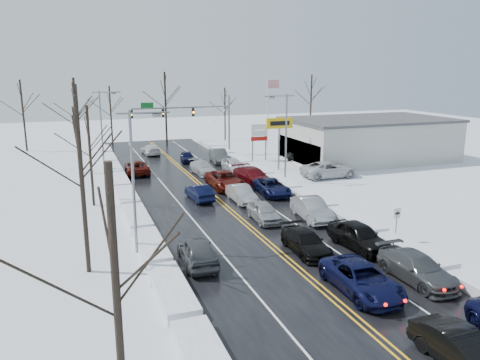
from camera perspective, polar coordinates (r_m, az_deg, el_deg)
name	(u,v)px	position (r m, az deg, el deg)	size (l,w,h in m)	color
ground	(241,220)	(36.36, 0.10, -4.85)	(160.00, 160.00, 0.00)	silver
road_surface	(232,212)	(38.15, -0.93, -3.96)	(14.00, 84.00, 0.01)	black
snow_bank_left	(138,223)	(36.52, -12.32, -5.09)	(1.65, 72.00, 0.59)	white
snow_bank_right	(315,204)	(41.15, 9.14, -2.85)	(1.65, 72.00, 0.59)	white
traffic_signal_mast	(193,115)	(62.62, -5.77, 7.88)	(13.28, 0.39, 8.00)	slate
tires_plus_sign	(279,127)	(53.73, 4.82, 6.49)	(3.20, 0.34, 6.00)	slate
used_vehicles_sign	(259,135)	(59.40, 2.36, 5.55)	(2.20, 0.22, 4.65)	slate
speed_limit_sign	(397,218)	(33.07, 18.57, -4.47)	(0.55, 0.09, 2.35)	slate
flagpole	(268,108)	(68.26, 3.49, 8.75)	(1.87, 1.20, 10.00)	silver
dealership_building	(368,139)	(62.48, 15.34, 4.86)	(20.40, 12.40, 5.30)	#B6B6B1
streetlight_ne	(284,131)	(47.37, 5.43, 5.95)	(3.20, 0.25, 9.00)	slate
streetlight_sw	(136,171)	(29.30, -12.57, 1.12)	(3.20, 0.25, 9.00)	slate
streetlight_nw	(103,123)	(56.89, -16.36, 6.70)	(3.20, 0.25, 9.00)	slate
tree_left_a	(114,258)	(13.47, -15.09, -9.20)	(3.60, 3.60, 9.00)	#2D231C
tree_left_b	(80,152)	(26.81, -18.97, 3.25)	(4.00, 4.00, 10.00)	#2D231C
tree_left_c	(89,136)	(40.84, -17.95, 5.07)	(3.40, 3.40, 8.50)	#2D231C
tree_left_d	(75,107)	(54.61, -19.42, 8.37)	(4.20, 4.20, 10.50)	#2D231C
tree_left_e	(77,106)	(66.63, -19.21, 8.54)	(3.80, 3.80, 9.50)	#2D231C
tree_far_a	(22,102)	(72.85, -25.05, 8.66)	(4.00, 4.00, 10.00)	#2D231C
tree_far_b	(110,104)	(73.86, -15.54, 8.92)	(3.60, 3.60, 9.00)	#2D231C
tree_far_c	(165,94)	(72.87, -9.11, 10.28)	(4.40, 4.40, 11.00)	#2D231C
tree_far_d	(225,104)	(76.94, -1.86, 9.29)	(3.40, 3.40, 8.50)	#2D231C
tree_far_e	(311,93)	(83.66, 8.68, 10.43)	(4.20, 4.20, 10.50)	#2D231C
queued_car_2	(361,292)	(25.91, 14.51, -13.09)	(2.52, 5.47, 1.52)	#0B0E33
queued_car_3	(305,252)	(30.41, 7.98, -8.71)	(1.94, 4.78, 1.39)	black
queued_car_4	(264,221)	(36.16, 2.91, -4.97)	(1.71, 4.25, 1.45)	#93969A
queued_car_5	(241,202)	(41.19, 0.17, -2.66)	(1.54, 4.42, 1.46)	#97999E
queued_car_6	(225,188)	(45.84, -1.79, -1.01)	(2.75, 5.96, 1.66)	#55110B
queued_car_7	(203,174)	(52.28, -4.57, 0.75)	(1.96, 4.82, 1.40)	#B0B3B8
queued_car_8	(187,162)	(59.17, -6.44, 2.19)	(1.56, 3.89, 1.32)	black
queued_car_11	(416,281)	(28.08, 20.66, -11.41)	(2.11, 5.20, 1.51)	#424548
queued_car_12	(358,248)	(31.72, 14.24, -8.05)	(2.01, 5.00, 1.70)	black
queued_car_13	(311,219)	(36.91, 8.69, -4.73)	(1.76, 5.04, 1.66)	gray
queued_car_14	(272,194)	(43.65, 3.89, -1.77)	(2.39, 5.18, 1.44)	black
queued_car_15	(253,184)	(47.37, 1.60, -0.53)	(2.35, 5.79, 1.68)	#530B10
queued_car_16	(233,172)	(53.23, -0.83, 1.02)	(1.84, 4.57, 1.56)	silver
queued_car_17	(219,162)	(58.60, -2.60, 2.15)	(1.76, 5.06, 1.67)	#3F4244
oncoming_car_0	(199,200)	(41.89, -4.98, -2.44)	(1.50, 4.29, 1.41)	black
oncoming_car_1	(137,174)	(53.39, -12.40, 0.74)	(2.49, 5.40, 1.50)	#54110B
oncoming_car_2	(151,154)	(65.25, -10.82, 3.08)	(1.99, 4.90, 1.42)	silver
oncoming_car_3	(198,264)	(28.51, -5.17, -10.17)	(1.91, 4.74, 1.62)	#444649
parked_car_0	(329,177)	(51.38, 10.78, 0.33)	(2.85, 6.19, 1.72)	silver
parked_car_1	(330,167)	(57.04, 10.92, 1.61)	(2.19, 5.39, 1.56)	black
parked_car_2	(292,159)	(61.24, 6.37, 2.57)	(2.02, 5.03, 1.71)	black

